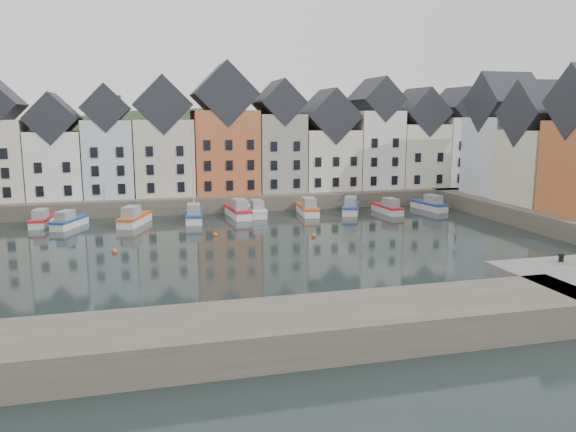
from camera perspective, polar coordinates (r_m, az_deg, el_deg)
name	(u,v)px	position (r m, az deg, el deg)	size (l,w,h in m)	color
ground	(269,251)	(52.91, -1.99, -3.61)	(260.00, 260.00, 0.00)	black
far_quay	(223,197)	(81.76, -6.60, 1.93)	(90.00, 16.00, 2.00)	#51493E
right_quay	(576,218)	(72.66, 27.20, -0.16)	(14.00, 54.00, 2.00)	#51493E
near_wall	(173,342)	(30.47, -11.58, -12.39)	(50.00, 6.00, 2.00)	#51493E
hillside	(206,275)	(111.03, -8.29, -5.93)	(153.60, 70.40, 64.00)	#212F17
far_terrace	(247,143)	(79.56, -4.20, 7.45)	(72.37, 8.16, 17.78)	#EFE6C8
right_terrace	(544,147)	(75.03, 24.55, 6.44)	(8.30, 24.25, 16.36)	silver
mooring_buoys	(219,240)	(57.32, -7.07, -2.45)	(20.50, 5.50, 0.50)	#D55119
boat_a	(43,220)	(71.01, -23.66, -0.38)	(2.49, 5.96, 2.22)	silver
boat_b	(69,222)	(68.84, -21.38, -0.53)	(3.92, 5.98, 2.21)	silver
boat_c	(134,219)	(67.91, -15.37, -0.25)	(4.17, 6.85, 2.52)	silver
boat_d	(194,215)	(68.65, -9.53, 0.12)	(2.62, 6.58, 12.25)	silver
boat_e	(238,211)	(70.82, -5.07, 0.51)	(2.63, 6.92, 2.60)	silver
boat_f	(256,210)	(71.57, -3.24, 0.57)	(2.02, 6.10, 2.33)	silver
boat_g	(308,209)	(72.56, 2.01, 0.75)	(2.61, 6.66, 2.50)	silver
boat_h	(351,207)	(74.01, 6.42, 0.87)	(4.42, 6.71, 2.48)	silver
boat_i	(388,208)	(74.57, 10.12, 0.80)	(2.20, 6.01, 2.27)	silver
boat_j	(430,205)	(78.31, 14.20, 1.10)	(2.80, 6.31, 2.34)	silver
mooring_bollard	(561,258)	(45.94, 26.01, -3.81)	(0.48, 0.48, 0.56)	black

